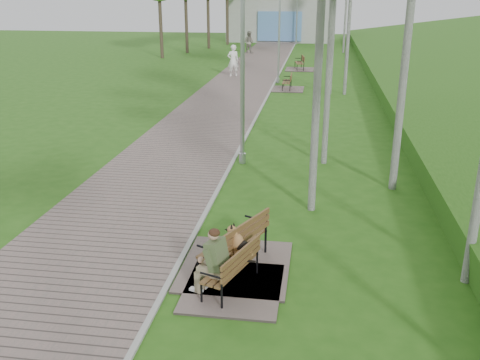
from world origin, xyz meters
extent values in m
cube|color=#6F615A|center=(-1.75, 21.50, 0.02)|extent=(3.50, 67.00, 0.04)
cube|color=#999993|center=(0.00, 21.50, 0.03)|extent=(0.10, 67.00, 0.05)
cube|color=#9E9E99|center=(-1.50, 51.00, 2.00)|extent=(10.00, 5.00, 4.00)
cube|color=#5582BF|center=(-1.50, 48.40, 1.50)|extent=(4.00, 0.20, 2.60)
cube|color=#6F615A|center=(1.11, 5.54, 0.02)|extent=(1.59, 1.76, 0.04)
cube|color=brown|center=(1.06, 5.54, 0.40)|extent=(0.82, 1.38, 0.04)
cube|color=brown|center=(1.26, 5.47, 0.63)|extent=(0.48, 1.26, 0.29)
cube|color=#6F615A|center=(1.04, 6.28, 0.02)|extent=(1.91, 2.12, 0.04)
cube|color=brown|center=(0.99, 6.28, 0.48)|extent=(1.10, 1.64, 0.04)
cube|color=brown|center=(1.22, 6.17, 0.76)|extent=(0.71, 1.46, 0.35)
cube|color=#6F615A|center=(0.81, 24.41, 0.02)|extent=(1.58, 1.75, 0.04)
cube|color=brown|center=(0.76, 24.41, 0.39)|extent=(0.41, 1.32, 0.04)
cube|color=brown|center=(0.97, 24.41, 0.63)|extent=(0.05, 1.32, 0.29)
cube|color=#6F615A|center=(1.11, 31.46, 0.02)|extent=(1.72, 1.92, 0.04)
cube|color=brown|center=(1.06, 31.46, 0.43)|extent=(0.63, 1.48, 0.04)
cube|color=brown|center=(1.29, 31.50, 0.69)|extent=(0.25, 1.43, 0.32)
cylinder|color=#A2A5AA|center=(0.28, 12.33, 0.15)|extent=(0.20, 0.20, 0.29)
cylinder|color=#A2A5AA|center=(0.28, 12.33, 2.45)|extent=(0.12, 0.12, 4.90)
cylinder|color=#A2A5AA|center=(0.17, 26.37, 0.13)|extent=(0.17, 0.17, 0.26)
cylinder|color=#A2A5AA|center=(0.17, 26.37, 2.15)|extent=(0.10, 0.10, 4.29)
cylinder|color=#A2A5AA|center=(0.07, 47.79, 0.16)|extent=(0.21, 0.21, 0.31)
cylinder|color=#A2A5AA|center=(0.07, 47.79, 2.60)|extent=(0.12, 0.12, 5.19)
imported|color=white|center=(-2.53, 28.11, 0.89)|extent=(0.76, 0.63, 1.78)
imported|color=gray|center=(-3.20, 39.94, 0.84)|extent=(0.99, 0.90, 1.67)
cylinder|color=silver|center=(2.32, 9.16, 4.20)|extent=(0.20, 0.20, 8.41)
cylinder|color=silver|center=(2.60, 12.67, 4.14)|extent=(0.18, 0.18, 8.27)
cylinder|color=silver|center=(2.45, 34.79, 3.36)|extent=(0.16, 0.16, 6.72)
camera|label=1|loc=(2.36, -2.14, 4.72)|focal=40.00mm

